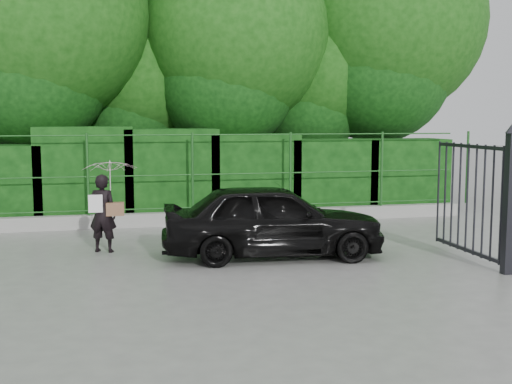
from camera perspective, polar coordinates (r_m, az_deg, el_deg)
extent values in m
plane|color=gray|center=(10.31, -4.63, -7.07)|extent=(80.00, 80.00, 0.00)
cube|color=#9E9E99|center=(14.67, -7.16, -2.39)|extent=(14.00, 0.25, 0.30)
cylinder|color=#1D521D|center=(14.48, -14.73, 1.51)|extent=(0.06, 0.06, 1.80)
cylinder|color=#1D521D|center=(14.58, -5.66, 1.74)|extent=(0.06, 0.06, 1.80)
cylinder|color=#1D521D|center=(15.05, 3.07, 1.91)|extent=(0.06, 0.06, 1.80)
cylinder|color=#1D521D|center=(15.83, 11.10, 2.03)|extent=(0.06, 0.06, 1.80)
cylinder|color=#1D521D|center=(16.89, 18.26, 2.10)|extent=(0.06, 0.06, 1.80)
cylinder|color=#1D521D|center=(14.63, -7.18, -1.42)|extent=(13.60, 0.03, 0.03)
cylinder|color=#1D521D|center=(14.54, -7.22, 1.51)|extent=(13.60, 0.03, 0.03)
cylinder|color=#1D521D|center=(14.49, -7.27, 5.05)|extent=(13.60, 0.03, 0.03)
cube|color=black|center=(15.49, -14.97, 1.51)|extent=(2.20, 1.20, 2.23)
cube|color=black|center=(15.54, -7.58, 1.59)|extent=(2.20, 1.20, 2.17)
cube|color=black|center=(15.86, -0.36, 1.49)|extent=(2.20, 1.20, 2.03)
cube|color=black|center=(16.41, 6.47, 1.38)|extent=(2.20, 1.20, 1.89)
cube|color=black|center=(17.17, 12.78, 1.48)|extent=(2.20, 1.20, 1.88)
cylinder|color=black|center=(17.19, -18.24, 5.68)|extent=(0.36, 0.36, 4.50)
sphere|color=#14470F|center=(17.37, -18.57, 14.62)|extent=(5.40, 5.40, 5.40)
cylinder|color=black|center=(18.46, -10.03, 4.02)|extent=(0.36, 0.36, 3.25)
sphere|color=#14470F|center=(18.48, -10.15, 10.07)|extent=(3.90, 3.90, 3.90)
cylinder|color=black|center=(17.75, -1.77, 5.63)|extent=(0.36, 0.36, 4.25)
sphere|color=#14470F|center=(17.89, -1.80, 13.82)|extent=(5.10, 5.10, 5.10)
cylinder|color=black|center=(19.07, 5.24, 4.55)|extent=(0.36, 0.36, 3.50)
sphere|color=#14470F|center=(19.11, 5.31, 10.85)|extent=(4.20, 4.20, 4.20)
cylinder|color=black|center=(19.41, 11.29, 6.33)|extent=(0.36, 0.36, 4.75)
sphere|color=#14470F|center=(19.60, 11.48, 14.69)|extent=(5.70, 5.70, 5.70)
cube|color=black|center=(10.68, 21.58, -1.04)|extent=(0.14, 0.14, 2.20)
cube|color=black|center=(11.78, 18.22, -4.90)|extent=(0.05, 2.00, 0.06)
cube|color=black|center=(11.57, 18.54, 3.87)|extent=(0.05, 2.00, 0.06)
cylinder|color=black|center=(10.85, 20.97, -1.16)|extent=(0.04, 0.04, 1.90)
cylinder|color=black|center=(11.05, 20.25, -1.00)|extent=(0.04, 0.04, 1.90)
cylinder|color=black|center=(11.26, 19.56, -0.83)|extent=(0.04, 0.04, 1.90)
cylinder|color=black|center=(11.47, 18.89, -0.68)|extent=(0.04, 0.04, 1.90)
cylinder|color=black|center=(11.68, 18.25, -0.53)|extent=(0.04, 0.04, 1.90)
cylinder|color=black|center=(11.90, 17.63, -0.38)|extent=(0.04, 0.04, 1.90)
cylinder|color=black|center=(12.11, 17.03, -0.24)|extent=(0.04, 0.04, 1.90)
cylinder|color=black|center=(12.33, 16.46, -0.11)|extent=(0.04, 0.04, 1.90)
cylinder|color=black|center=(12.54, 15.90, 0.03)|extent=(0.04, 0.04, 1.90)
imported|color=black|center=(11.96, -13.47, -1.85)|extent=(0.61, 0.51, 1.43)
imported|color=silver|center=(11.94, -12.82, 0.68)|extent=(0.99, 1.00, 0.90)
cube|color=brown|center=(11.86, -12.42, -1.48)|extent=(0.32, 0.15, 0.24)
cube|color=white|center=(11.81, -14.08, -1.01)|extent=(0.25, 0.02, 0.32)
imported|color=black|center=(11.25, 1.48, -2.48)|extent=(3.98, 1.89, 1.32)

